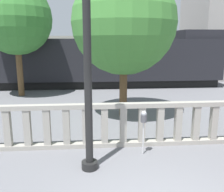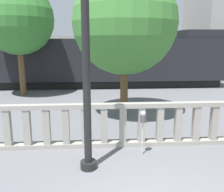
% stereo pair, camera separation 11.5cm
% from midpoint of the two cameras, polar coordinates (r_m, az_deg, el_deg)
% --- Properties ---
extents(balustrade, '(17.69, 0.24, 1.38)m').
position_cam_midpoint_polar(balustrade, '(7.79, 4.30, -6.56)').
color(balustrade, '#9E998E').
rests_on(balustrade, ground).
extents(lamppost, '(0.42, 0.42, 5.29)m').
position_cam_midpoint_polar(lamppost, '(5.96, -6.12, 5.72)').
color(lamppost, black).
rests_on(lamppost, ground).
extents(parking_meter, '(0.18, 0.18, 1.31)m').
position_cam_midpoint_polar(parking_meter, '(7.13, 6.81, -5.36)').
color(parking_meter, silver).
rests_on(parking_meter, ground).
extents(train_near, '(18.72, 3.13, 3.97)m').
position_cam_midpoint_polar(train_near, '(18.08, -5.12, 7.86)').
color(train_near, black).
rests_on(train_near, ground).
extents(train_far, '(29.19, 2.97, 4.42)m').
position_cam_midpoint_polar(train_far, '(32.32, -2.61, 10.29)').
color(train_far, black).
rests_on(train_far, ground).
extents(tree_left, '(4.11, 4.11, 6.52)m').
position_cam_midpoint_polar(tree_left, '(15.81, -21.36, 16.11)').
color(tree_left, brown).
rests_on(tree_left, ground).
extents(tree_right, '(4.32, 4.32, 6.13)m').
position_cam_midpoint_polar(tree_right, '(10.65, 2.42, 16.45)').
color(tree_right, brown).
rests_on(tree_right, ground).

